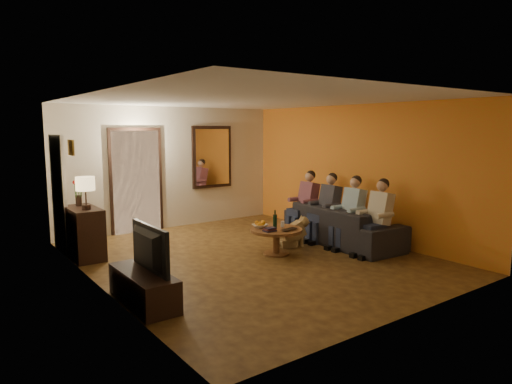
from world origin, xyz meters
TOP-DOWN VIEW (x-y plane):
  - floor at (0.00, 0.00)m, footprint 5.00×6.00m
  - ceiling at (0.00, 0.00)m, footprint 5.00×6.00m
  - back_wall at (0.00, 3.00)m, footprint 5.00×0.02m
  - front_wall at (0.00, -3.00)m, footprint 5.00×0.02m
  - left_wall at (-2.50, 0.00)m, footprint 0.02×6.00m
  - right_wall at (2.50, 0.00)m, footprint 0.02×6.00m
  - orange_accent at (2.49, 0.00)m, footprint 0.01×6.00m
  - kitchen_doorway at (-0.80, 2.98)m, footprint 1.00×0.06m
  - door_trim at (-0.80, 2.97)m, footprint 1.12×0.04m
  - fridge_glimpse at (-0.55, 2.98)m, footprint 0.45×0.03m
  - mirror_frame at (1.00, 2.96)m, footprint 1.00×0.05m
  - mirror_glass at (1.00, 2.93)m, footprint 0.86×0.02m
  - white_door at (-2.46, 2.30)m, footprint 0.06×0.85m
  - framed_art at (-2.47, 1.30)m, footprint 0.03×0.28m
  - art_canvas at (-2.46, 1.30)m, footprint 0.01×0.22m
  - dresser at (-2.25, 1.65)m, footprint 0.45×0.95m
  - table_lamp at (-2.25, 1.43)m, footprint 0.30×0.30m
  - flower_vase at (-2.25, 1.87)m, footprint 0.14×0.14m
  - tv_stand at (-2.25, -0.86)m, footprint 0.45×1.22m
  - tv at (-2.25, -0.86)m, footprint 0.99×0.13m
  - sofa at (1.94, -0.19)m, footprint 2.50×1.13m
  - person_a at (1.84, -1.09)m, footprint 0.60×0.40m
  - person_b at (1.84, -0.49)m, footprint 0.60×0.40m
  - person_c at (1.84, 0.11)m, footprint 0.60×0.40m
  - person_d at (1.84, 0.71)m, footprint 0.60×0.40m
  - dog at (1.02, 0.15)m, footprint 0.60×0.36m
  - coffee_table at (0.45, -0.08)m, footprint 0.89×0.89m
  - bowl at (0.27, 0.14)m, footprint 0.26×0.26m
  - oranges at (0.27, 0.14)m, footprint 0.20×0.20m
  - wine_bottle at (0.50, 0.02)m, footprint 0.07×0.07m
  - wine_glass at (0.63, -0.03)m, footprint 0.06×0.06m
  - book_stack at (0.23, -0.18)m, footprint 0.20×0.15m
  - laptop at (0.55, -0.36)m, footprint 0.36×0.27m

SIDE VIEW (x-z plane):
  - floor at x=0.00m, z-range -0.01..0.01m
  - tv_stand at x=-2.25m, z-range 0.00..0.41m
  - coffee_table at x=0.45m, z-range 0.00..0.45m
  - dog at x=1.02m, z-range 0.00..0.56m
  - sofa at x=1.94m, z-range 0.00..0.71m
  - dresser at x=-2.25m, z-range 0.00..0.85m
  - laptop at x=0.55m, z-range 0.45..0.48m
  - bowl at x=0.27m, z-range 0.45..0.51m
  - book_stack at x=0.23m, z-range 0.45..0.52m
  - wine_glass at x=0.63m, z-range 0.45..0.55m
  - oranges at x=0.27m, z-range 0.51..0.59m
  - person_a at x=1.84m, z-range 0.00..1.20m
  - person_b at x=1.84m, z-range 0.00..1.20m
  - person_c at x=1.84m, z-range 0.00..1.20m
  - person_d at x=1.84m, z-range 0.00..1.20m
  - wine_bottle at x=0.50m, z-range 0.45..0.76m
  - tv at x=-2.25m, z-range 0.41..0.98m
  - fridge_glimpse at x=-0.55m, z-range 0.05..1.75m
  - white_door at x=-2.46m, z-range 0.00..2.04m
  - kitchen_doorway at x=-0.80m, z-range 0.00..2.10m
  - door_trim at x=-0.80m, z-range -0.06..2.16m
  - flower_vase at x=-2.25m, z-range 0.85..1.29m
  - table_lamp at x=-2.25m, z-range 0.85..1.39m
  - back_wall at x=0.00m, z-range 0.00..2.60m
  - front_wall at x=0.00m, z-range 0.00..2.60m
  - left_wall at x=-2.50m, z-range 0.00..2.60m
  - right_wall at x=2.50m, z-range 0.00..2.60m
  - orange_accent at x=2.49m, z-range 0.00..2.60m
  - mirror_frame at x=1.00m, z-range 0.80..2.20m
  - mirror_glass at x=1.00m, z-range 0.87..2.13m
  - framed_art at x=-2.47m, z-range 1.73..1.97m
  - art_canvas at x=-2.46m, z-range 1.76..1.94m
  - ceiling at x=0.00m, z-range 2.60..2.60m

